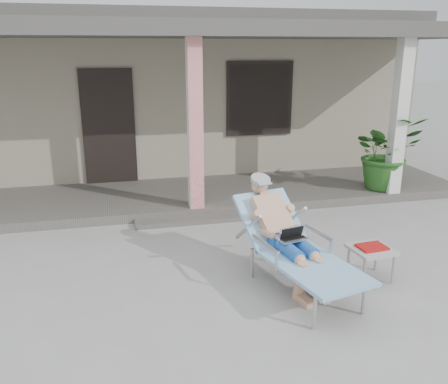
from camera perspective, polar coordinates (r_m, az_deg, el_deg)
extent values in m
plane|color=#9E9E99|center=(5.76, 0.50, -9.90)|extent=(60.00, 60.00, 0.00)
cube|color=gray|center=(11.61, -7.28, 11.40)|extent=(10.00, 5.00, 3.00)
cube|color=#474442|center=(11.57, -7.60, 19.55)|extent=(10.40, 5.40, 0.30)
cube|color=black|center=(9.07, -13.69, 7.60)|extent=(0.95, 0.06, 2.10)
cube|color=black|center=(9.44, 4.31, 11.14)|extent=(1.20, 0.06, 1.30)
cube|color=black|center=(9.44, 4.32, 11.14)|extent=(1.32, 0.05, 1.42)
cube|color=#605B56|center=(8.47, -4.33, -0.44)|extent=(10.00, 2.00, 0.15)
cube|color=red|center=(7.33, -3.50, 7.94)|extent=(0.22, 0.22, 2.61)
cube|color=silver|center=(8.64, 20.28, 8.31)|extent=(0.22, 0.22, 2.61)
cube|color=#474442|center=(8.09, -4.79, 18.89)|extent=(10.00, 2.30, 0.24)
cube|color=#605B56|center=(7.41, -2.91, -3.31)|extent=(2.00, 0.30, 0.07)
cylinder|color=#B7B7BC|center=(4.74, 10.86, -14.06)|extent=(0.04, 0.04, 0.36)
cylinder|color=#B7B7BC|center=(5.10, 16.48, -12.16)|extent=(0.04, 0.04, 0.36)
cylinder|color=#B7B7BC|center=(5.63, 3.39, -8.53)|extent=(0.04, 0.04, 0.36)
cylinder|color=#B7B7BC|center=(5.93, 8.56, -7.32)|extent=(0.04, 0.04, 0.36)
cube|color=#B7B7BC|center=(5.13, 10.72, -9.07)|extent=(0.87, 1.30, 0.03)
cube|color=#8EBDDC|center=(5.12, 10.73, -8.83)|extent=(0.97, 1.36, 0.04)
cube|color=#B7B7BC|center=(5.69, 5.60, -3.62)|extent=(0.72, 0.69, 0.48)
cube|color=#8EBDDC|center=(5.68, 5.61, -3.30)|extent=(0.83, 0.78, 0.55)
cylinder|color=#A0A1A3|center=(5.78, 4.27, 1.59)|extent=(0.29, 0.29, 0.13)
cube|color=silver|center=(5.36, 8.11, -5.50)|extent=(0.37, 0.30, 0.23)
cube|color=#A7A7A3|center=(5.78, 17.34, -6.63)|extent=(0.50, 0.50, 0.04)
cylinder|color=#B7B7BC|center=(5.63, 16.48, -9.35)|extent=(0.03, 0.03, 0.35)
cylinder|color=#B7B7BC|center=(5.81, 19.66, -8.82)|extent=(0.03, 0.03, 0.35)
cylinder|color=#B7B7BC|center=(5.91, 14.75, -7.88)|extent=(0.03, 0.03, 0.35)
cylinder|color=#B7B7BC|center=(6.09, 17.82, -7.42)|extent=(0.03, 0.03, 0.35)
cube|color=#AD1312|center=(5.77, 17.37, -6.33)|extent=(0.34, 0.27, 0.03)
cube|color=black|center=(5.86, 16.79, -5.94)|extent=(0.32, 0.05, 0.03)
imported|color=#26591E|center=(8.96, 18.90, 4.53)|extent=(1.23, 1.08, 1.32)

